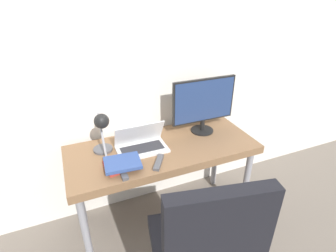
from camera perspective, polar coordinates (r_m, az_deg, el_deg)
The scene contains 10 objects.
ground_plane at distance 2.26m, azimuth 2.06°, elevation -24.24°, with size 12.00×12.00×0.00m, color #70665B.
wall_back at distance 2.05m, azimuth -5.13°, elevation 14.23°, with size 8.00×0.05×2.60m.
desk at distance 2.00m, azimuth -1.13°, elevation -6.24°, with size 1.40×0.59×0.73m.
laptop at distance 1.91m, azimuth -5.85°, elevation -3.92°, with size 0.36×0.21×0.20m.
monitor at distance 2.08m, azimuth 7.79°, elevation 4.94°, with size 0.53×0.18×0.45m.
desk_lamp at distance 1.78m, azimuth -14.17°, elevation -0.69°, with size 0.14×0.25×0.35m.
office_chair at distance 1.47m, azimuth 7.87°, elevation -25.34°, with size 0.63×0.63×1.11m.
book_stack at distance 1.75m, azimuth -10.01°, elevation -8.07°, with size 0.25×0.21×0.06m.
tv_remote at distance 1.78m, azimuth -2.05°, elevation -7.88°, with size 0.13×0.17×0.02m.
media_remote at distance 1.72m, azimuth -9.88°, elevation -9.73°, with size 0.04×0.17×0.02m.
Camera 1 is at (-0.60, -1.25, 1.78)m, focal length 28.00 mm.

